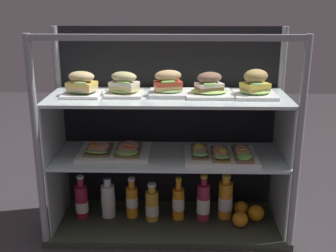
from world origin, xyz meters
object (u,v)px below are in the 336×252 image
plated_roll_sandwich_left_of_center (124,86)px  plated_roll_sandwich_mid_right (169,86)px  orange_fruit_rolled_forward (240,219)px  open_sandwich_tray_far_left (114,150)px  open_sandwich_tray_far_right (222,154)px  juice_bottle_front_left_end (203,202)px  plated_roll_sandwich_near_left_corner (82,86)px  orange_fruit_beside_bottles (256,213)px  juice_bottle_tucked_behind (152,205)px  orange_fruit_near_left_post (241,208)px  juice_bottle_back_center (108,200)px  plated_roll_sandwich_far_left (255,86)px  juice_bottle_front_right_end (225,200)px  juice_bottle_front_middle (178,202)px  juice_bottle_back_right (82,202)px  plated_roll_sandwich_far_right (209,87)px  juice_bottle_back_left (132,201)px

plated_roll_sandwich_left_of_center → plated_roll_sandwich_mid_right: (0.21, 0.01, 0.00)m
plated_roll_sandwich_left_of_center → orange_fruit_rolled_forward: size_ratio=2.25×
plated_roll_sandwich_mid_right → open_sandwich_tray_far_left: (-0.26, -0.01, -0.32)m
open_sandwich_tray_far_right → juice_bottle_front_left_end: size_ratio=1.40×
plated_roll_sandwich_near_left_corner → orange_fruit_beside_bottles: 1.06m
plated_roll_sandwich_near_left_corner → juice_bottle_tucked_behind: size_ratio=0.88×
orange_fruit_near_left_post → juice_bottle_back_center: bearing=-177.4°
plated_roll_sandwich_far_left → plated_roll_sandwich_near_left_corner: bearing=-179.5°
plated_roll_sandwich_near_left_corner → juice_bottle_front_right_end: plated_roll_sandwich_near_left_corner is taller
plated_roll_sandwich_far_left → juice_bottle_back_center: 0.92m
plated_roll_sandwich_mid_right → open_sandwich_tray_far_left: size_ratio=0.50×
juice_bottle_front_middle → juice_bottle_front_left_end: juice_bottle_front_left_end is taller
juice_bottle_tucked_behind → juice_bottle_front_middle: bearing=6.5°
juice_bottle_back_center → orange_fruit_beside_bottles: juice_bottle_back_center is taller
juice_bottle_front_middle → juice_bottle_front_right_end: bearing=4.1°
juice_bottle_back_right → juice_bottle_front_middle: bearing=-0.0°
juice_bottle_back_right → juice_bottle_tucked_behind: 0.36m
juice_bottle_front_middle → juice_bottle_front_left_end: bearing=-3.8°
plated_roll_sandwich_left_of_center → juice_bottle_back_right: (-0.24, 0.01, -0.60)m
juice_bottle_back_right → juice_bottle_front_right_end: juice_bottle_front_right_end is taller
plated_roll_sandwich_far_right → open_sandwich_tray_far_right: bearing=-38.6°
open_sandwich_tray_far_right → juice_bottle_tucked_behind: (-0.33, 0.04, -0.29)m
open_sandwich_tray_far_right → juice_bottle_back_left: bearing=171.0°
plated_roll_sandwich_mid_right → open_sandwich_tray_far_right: (0.25, -0.05, -0.32)m
juice_bottle_back_left → orange_fruit_rolled_forward: 0.55m
open_sandwich_tray_far_left → juice_bottle_front_right_end: (0.55, 0.03, -0.28)m
open_sandwich_tray_far_right → orange_fruit_rolled_forward: 0.35m
juice_bottle_tucked_behind → juice_bottle_back_left: bearing=163.9°
plated_roll_sandwich_far_left → juice_bottle_front_middle: 0.70m
orange_fruit_rolled_forward → plated_roll_sandwich_far_left: bearing=51.6°
juice_bottle_back_center → juice_bottle_back_right: bearing=-173.7°
plated_roll_sandwich_far_left → juice_bottle_tucked_behind: plated_roll_sandwich_far_left is taller
plated_roll_sandwich_far_left → orange_fruit_beside_bottles: 0.65m
plated_roll_sandwich_mid_right → plated_roll_sandwich_left_of_center: bearing=-178.2°
juice_bottle_back_right → juice_bottle_back_center: 0.13m
plated_roll_sandwich_left_of_center → juice_bottle_front_right_end: bearing=3.4°
plated_roll_sandwich_mid_right → open_sandwich_tray_far_left: bearing=-177.9°
open_sandwich_tray_far_right → juice_bottle_front_middle: bearing=164.8°
juice_bottle_front_middle → juice_bottle_back_right: bearing=180.0°
juice_bottle_front_left_end → juice_bottle_front_right_end: 0.12m
plated_roll_sandwich_near_left_corner → juice_bottle_front_left_end: plated_roll_sandwich_near_left_corner is taller
juice_bottle_front_middle → orange_fruit_rolled_forward: juice_bottle_front_middle is taller
plated_roll_sandwich_mid_right → juice_bottle_tucked_behind: 0.62m
open_sandwich_tray_far_right → orange_fruit_beside_bottles: 0.38m
plated_roll_sandwich_far_right → juice_bottle_front_middle: (-0.14, 0.00, -0.59)m
juice_bottle_back_right → orange_fruit_near_left_post: juice_bottle_back_right is taller
open_sandwich_tray_far_right → juice_bottle_back_center: size_ratio=1.54×
juice_bottle_front_right_end → plated_roll_sandwich_left_of_center: bearing=-176.6°
juice_bottle_back_left → juice_bottle_front_right_end: bearing=0.3°
open_sandwich_tray_far_right → juice_bottle_back_center: open_sandwich_tray_far_right is taller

